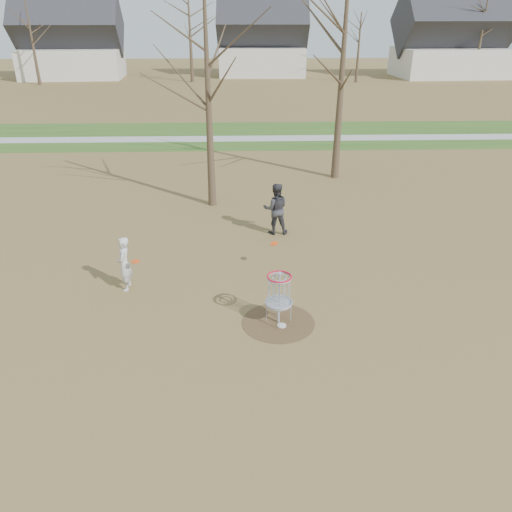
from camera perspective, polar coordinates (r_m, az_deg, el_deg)
The scene contains 11 objects.
ground at distance 12.39m, azimuth 2.56°, elevation -7.60°, with size 160.00×160.00×0.00m, color brown.
green_band at distance 32.04m, azimuth -0.27°, elevation 13.67°, with size 160.00×8.00×0.01m, color #2D5119.
footpath at distance 31.06m, azimuth -0.21°, elevation 13.29°, with size 160.00×1.50×0.01m, color #9E9E99.
dirt_circle at distance 12.39m, azimuth 2.56°, elevation -7.58°, with size 1.80×1.80×0.01m, color #47331E.
player_standing at distance 13.91m, azimuth -14.81°, elevation -0.88°, with size 0.56×0.37×1.53m, color silver.
player_throwing at distance 16.98m, azimuth 2.26°, elevation 5.42°, with size 0.86×0.67×1.77m, color #323237.
disc_grounded at distance 12.25m, azimuth 2.96°, elevation -7.94°, with size 0.22×0.22×0.02m, color silver.
discs_in_play at distance 13.87m, azimuth -5.11°, elevation 0.51°, with size 3.97×1.51×0.17m.
disc_golf_basket at distance 11.91m, azimuth 2.65°, elevation -3.94°, with size 0.64×0.64×1.35m.
bare_trees at distance 46.17m, azimuth 1.56°, elevation 24.13°, with size 52.62×44.98×9.00m.
houses_row at distance 63.15m, azimuth 3.08°, elevation 22.95°, with size 56.51×10.01×7.26m.
Camera 1 is at (-0.89, -10.28, 6.85)m, focal length 35.00 mm.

